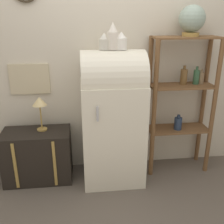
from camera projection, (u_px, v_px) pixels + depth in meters
ground_plane at (115, 189)px, 2.85m from camera, size 12.00×12.00×0.00m
wall_back at (109, 56)px, 2.91m from camera, size 7.00×0.09×2.70m
refrigerator at (113, 116)px, 2.83m from camera, size 0.66×0.61×1.46m
suitcase_trunk at (38, 156)px, 2.95m from camera, size 0.74×0.40×0.59m
shelf_unit at (181, 97)px, 2.97m from camera, size 0.73×0.31×1.57m
globe at (192, 19)px, 2.69m from camera, size 0.27×0.27×0.31m
vase_left at (104, 42)px, 2.55m from camera, size 0.10×0.10×0.16m
vase_center at (112, 37)px, 2.54m from camera, size 0.11×0.11×0.26m
vase_right at (121, 41)px, 2.56m from camera, size 0.11×0.11×0.17m
desk_lamp at (40, 104)px, 2.79m from camera, size 0.15×0.15×0.38m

